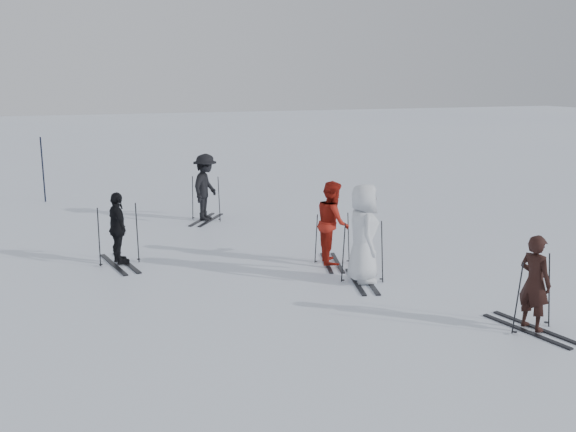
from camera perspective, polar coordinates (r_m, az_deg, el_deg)
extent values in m
plane|color=silver|center=(13.46, 1.48, -5.02)|extent=(120.00, 120.00, 0.00)
imported|color=black|center=(10.97, 21.07, -5.68)|extent=(0.48, 0.63, 1.55)
imported|color=maroon|center=(13.88, 3.99, -0.67)|extent=(0.89, 1.02, 1.79)
imported|color=silver|center=(12.65, 6.71, -1.65)|extent=(0.84, 1.08, 1.95)
imported|color=black|center=(14.29, -14.87, -1.16)|extent=(0.54, 0.97, 1.56)
imported|color=black|center=(18.20, -7.34, 2.49)|extent=(1.26, 1.38, 1.86)
cylinder|color=black|center=(22.21, -20.95, 3.86)|extent=(0.06, 0.06, 2.11)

